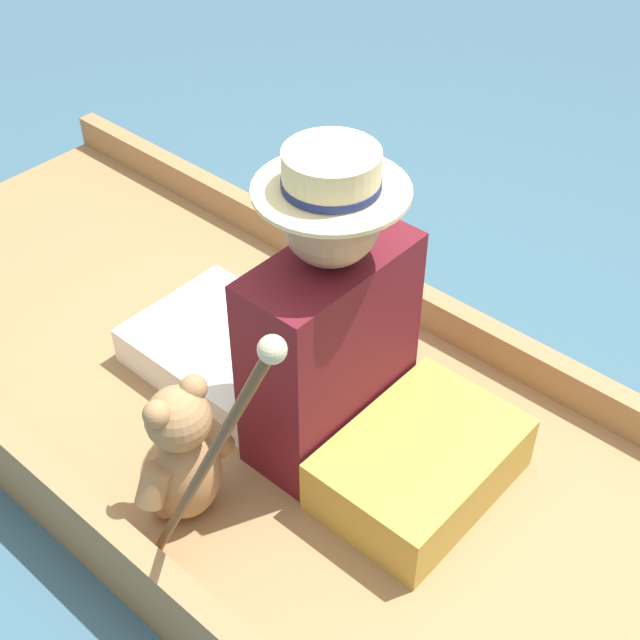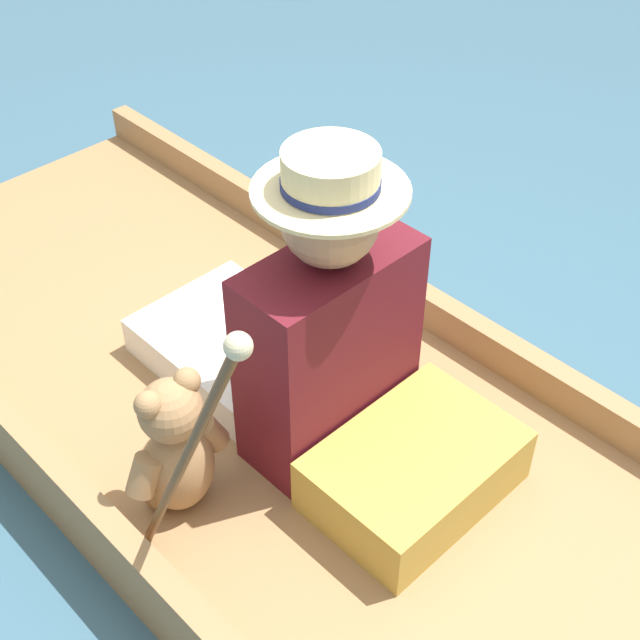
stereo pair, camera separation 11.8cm
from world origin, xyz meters
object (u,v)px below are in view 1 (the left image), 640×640
seated_person (301,330)px  teddy_bear (183,456)px  walking_cane (212,454)px  wine_glass (315,274)px

seated_person → teddy_bear: bearing=171.1°
seated_person → walking_cane: 0.63m
seated_person → wine_glass: (0.39, 0.30, -0.21)m
seated_person → teddy_bear: (-0.40, -0.01, -0.11)m
seated_person → walking_cane: size_ratio=0.92×
wine_glass → teddy_bear: bearing=-158.4°
seated_person → walking_cane: (-0.53, -0.28, 0.22)m
seated_person → wine_glass: bearing=27.4°
walking_cane → wine_glass: bearing=32.3°
teddy_bear → wine_glass: size_ratio=3.62×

